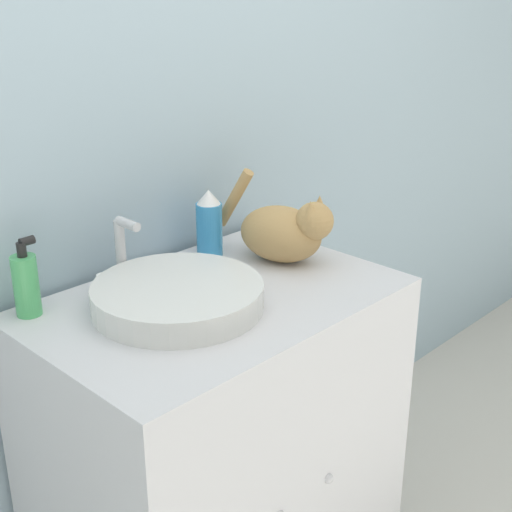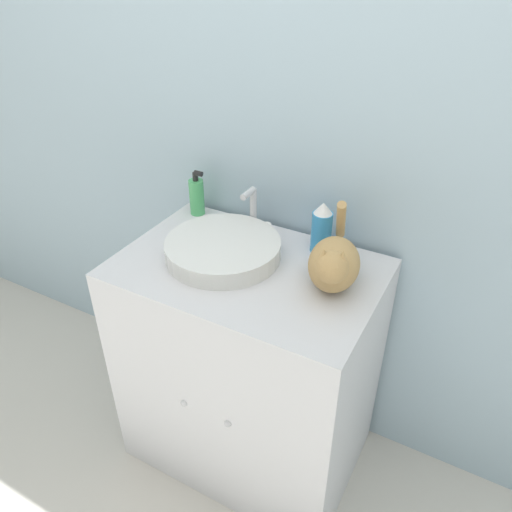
% 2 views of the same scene
% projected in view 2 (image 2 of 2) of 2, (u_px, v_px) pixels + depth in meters
% --- Properties ---
extents(ground_plane, '(8.00, 8.00, 0.00)m').
position_uv_depth(ground_plane, '(213.00, 499.00, 1.81)').
color(ground_plane, beige).
extents(wall_back, '(6.00, 0.05, 2.50)m').
position_uv_depth(wall_back, '(296.00, 115.00, 1.56)').
color(wall_back, '#9EB7C6').
rests_on(wall_back, ground_plane).
extents(vanity_cabinet, '(0.82, 0.56, 0.86)m').
position_uv_depth(vanity_cabinet, '(248.00, 367.00, 1.78)').
color(vanity_cabinet, silver).
rests_on(vanity_cabinet, ground_plane).
extents(sink_basin, '(0.37, 0.37, 0.06)m').
position_uv_depth(sink_basin, '(223.00, 249.00, 1.57)').
color(sink_basin, silver).
rests_on(sink_basin, vanity_cabinet).
extents(faucet, '(0.14, 0.08, 0.16)m').
position_uv_depth(faucet, '(252.00, 213.00, 1.69)').
color(faucet, silver).
rests_on(faucet, vanity_cabinet).
extents(cat, '(0.20, 0.33, 0.22)m').
position_uv_depth(cat, '(334.00, 263.00, 1.41)').
color(cat, tan).
rests_on(cat, vanity_cabinet).
extents(soap_bottle, '(0.06, 0.05, 0.17)m').
position_uv_depth(soap_bottle, '(197.00, 196.00, 1.79)').
color(soap_bottle, '#4CB266').
rests_on(soap_bottle, vanity_cabinet).
extents(spray_bottle, '(0.07, 0.07, 0.17)m').
position_uv_depth(spray_bottle, '(322.00, 228.00, 1.57)').
color(spray_bottle, '#338CCC').
rests_on(spray_bottle, vanity_cabinet).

